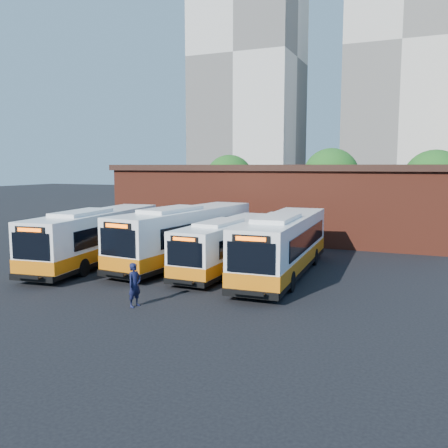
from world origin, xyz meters
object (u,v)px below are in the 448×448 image
at_px(bus_west, 96,239).
at_px(bus_mideast, 229,246).
at_px(bus_midwest, 186,237).
at_px(bus_east, 283,247).
at_px(transit_worker, 135,285).

height_order(bus_west, bus_mideast, bus_west).
xyz_separation_m(bus_midwest, bus_east, (6.86, -0.99, -0.06)).
distance_m(bus_east, transit_worker, 9.77).
relative_size(bus_east, transit_worker, 6.67).
relative_size(bus_west, transit_worker, 6.67).
xyz_separation_m(bus_east, transit_worker, (-4.42, -8.69, -0.64)).
relative_size(bus_mideast, transit_worker, 5.82).
bearing_deg(transit_worker, bus_mideast, 4.12).
distance_m(bus_west, transit_worker, 10.45).
height_order(bus_midwest, transit_worker, bus_midwest).
bearing_deg(bus_west, bus_midwest, 19.76).
bearing_deg(bus_west, bus_mideast, 4.62).
height_order(bus_west, bus_east, bus_east).
xyz_separation_m(bus_midwest, bus_mideast, (3.40, -0.87, -0.27)).
bearing_deg(bus_midwest, bus_west, -147.95).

